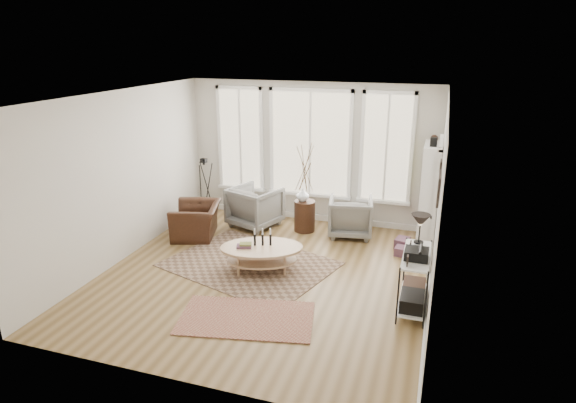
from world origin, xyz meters
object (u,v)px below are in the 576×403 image
(low_shelf, at_px, (415,275))
(armchair_left, at_px, (255,206))
(accent_chair, at_px, (197,220))
(armchair_right, at_px, (350,216))
(bookcase, at_px, (429,194))
(coffee_table, at_px, (261,252))
(side_table, at_px, (305,191))

(low_shelf, xyz_separation_m, armchair_left, (-3.34, 2.30, -0.09))
(low_shelf, relative_size, accent_chair, 1.31)
(armchair_left, relative_size, armchair_right, 1.09)
(low_shelf, bearing_deg, accent_chair, 161.20)
(low_shelf, distance_m, armchair_right, 2.78)
(armchair_left, relative_size, accent_chair, 0.93)
(bookcase, bearing_deg, coffee_table, -140.58)
(armchair_left, bearing_deg, low_shelf, 164.69)
(accent_chair, bearing_deg, armchair_left, 117.60)
(coffee_table, height_order, armchair_right, armchair_right)
(bookcase, height_order, accent_chair, bookcase)
(coffee_table, distance_m, accent_chair, 2.02)
(low_shelf, xyz_separation_m, side_table, (-2.30, 2.36, 0.34))
(bookcase, relative_size, armchair_right, 2.42)
(bookcase, bearing_deg, armchair_left, -176.36)
(bookcase, xyz_separation_m, accent_chair, (-4.29, -1.08, -0.63))
(coffee_table, xyz_separation_m, accent_chair, (-1.74, 1.02, -0.01))
(bookcase, relative_size, coffee_table, 1.31)
(low_shelf, height_order, coffee_table, low_shelf)
(bookcase, xyz_separation_m, coffee_table, (-2.55, -2.10, -0.62))
(armchair_right, bearing_deg, coffee_table, 50.80)
(armchair_right, bearing_deg, armchair_left, -6.74)
(armchair_right, xyz_separation_m, accent_chair, (-2.86, -0.97, -0.06))
(low_shelf, relative_size, side_table, 0.74)
(armchair_right, relative_size, accent_chair, 0.86)
(bookcase, height_order, armchair_left, bookcase)
(armchair_right, bearing_deg, accent_chair, 8.83)
(bookcase, xyz_separation_m, armchair_left, (-3.40, -0.22, -0.53))
(coffee_table, relative_size, armchair_left, 1.70)
(coffee_table, bearing_deg, armchair_right, 60.71)
(armchair_right, bearing_deg, side_table, -6.32)
(armchair_right, distance_m, side_table, 1.03)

